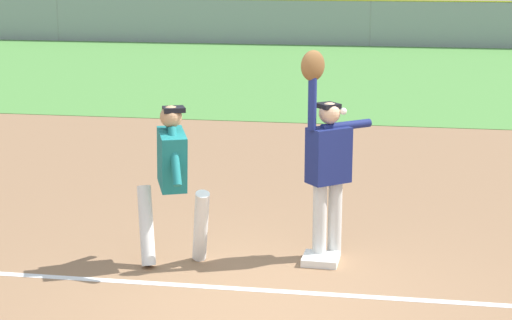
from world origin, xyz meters
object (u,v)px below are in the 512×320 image
(fielder, at_px, (327,158))
(parked_car_black, at_px, (171,18))
(first_base, at_px, (321,259))
(runner, at_px, (172,174))
(parked_car_blue, at_px, (322,21))
(parked_car_white, at_px, (488,23))
(baseball, at_px, (343,111))

(fielder, xyz_separation_m, parked_car_black, (-8.93, 26.24, -0.45))
(first_base, distance_m, runner, 1.84)
(first_base, xyz_separation_m, parked_car_black, (-8.90, 26.41, 0.63))
(first_base, distance_m, parked_car_blue, 26.22)
(parked_car_black, distance_m, parked_car_white, 12.91)
(baseball, xyz_separation_m, parked_car_blue, (-2.66, 25.90, -0.95))
(fielder, height_order, parked_car_black, fielder)
(first_base, bearing_deg, fielder, 79.34)
(runner, bearing_deg, parked_car_blue, 68.98)
(first_base, bearing_deg, parked_car_blue, 95.41)
(parked_car_white, bearing_deg, first_base, -95.68)
(fielder, bearing_deg, first_base, 129.54)
(fielder, distance_m, runner, 1.65)
(first_base, xyz_separation_m, baseball, (0.19, 0.19, 1.59))
(first_base, distance_m, fielder, 1.09)
(runner, height_order, parked_car_white, runner)
(parked_car_black, relative_size, parked_car_white, 0.99)
(runner, distance_m, parked_car_white, 26.78)
(runner, xyz_separation_m, baseball, (1.74, 0.48, 0.63))
(parked_car_black, bearing_deg, fielder, -73.24)
(first_base, distance_m, parked_car_black, 27.87)
(baseball, distance_m, parked_car_black, 27.77)
(fielder, relative_size, baseball, 30.81)
(first_base, bearing_deg, parked_car_black, 108.62)
(first_base, height_order, runner, runner)
(baseball, bearing_deg, runner, -164.46)
(fielder, xyz_separation_m, parked_car_blue, (-2.50, 25.92, -0.45))
(fielder, xyz_separation_m, runner, (-1.58, -0.47, -0.12))
(parked_car_black, bearing_deg, baseball, -72.92)
(first_base, relative_size, baseball, 5.14)
(runner, relative_size, parked_car_black, 0.39)
(baseball, bearing_deg, parked_car_black, 109.12)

